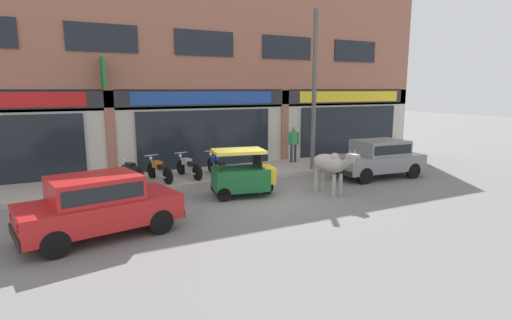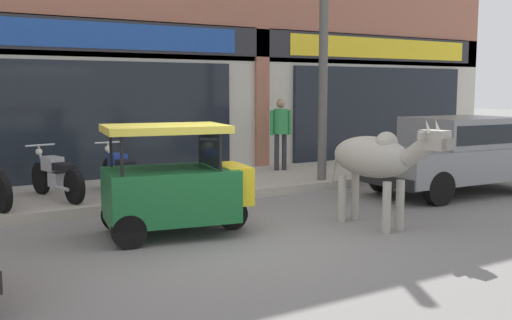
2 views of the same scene
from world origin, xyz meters
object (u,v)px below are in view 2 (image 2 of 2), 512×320
Objects in this scene: car_1 at (458,151)px; cow at (376,158)px; auto_rickshaw at (175,187)px; pedestrian at (281,127)px; motorcycle_2 at (56,176)px; utility_pole at (324,21)px; motorcycle_3 at (120,172)px.

cow is at bearing -159.05° from car_1.
cow is 1.02× the size of auto_rickshaw.
pedestrian is (1.56, 4.75, 0.14)m from cow.
cow is 1.20× the size of motorcycle_2.
pedestrian is 2.72m from utility_pole.
pedestrian is at bearing 14.23° from motorcycle_3.
pedestrian reaches higher than cow.
car_1 is at bearing -46.11° from utility_pole.
car_1 is at bearing -22.95° from motorcycle_3.
car_1 is at bearing 20.95° from cow.
car_1 is 6.31m from motorcycle_3.
auto_rickshaw is at bearing -70.90° from motorcycle_2.
motorcycle_2 is at bearing 109.10° from auto_rickshaw.
car_1 is (3.27, 1.25, -0.19)m from cow.
pedestrian is 0.25× the size of utility_pole.
utility_pole reaches higher than car_1.
cow is 4.51m from motorcycle_3.
pedestrian is at bearing 116.04° from car_1.
motorcycle_3 is at bearing 157.05° from car_1.
car_1 is 2.30× the size of pedestrian.
car_1 reaches higher than motorcycle_3.
pedestrian is (5.15, 0.91, 0.60)m from motorcycle_2.
car_1 is at bearing 1.29° from auto_rickshaw.
car_1 is 5.92m from auto_rickshaw.
motorcycle_2 is 0.99× the size of motorcycle_3.
motorcycle_2 is 5.82m from utility_pole.
motorcycle_3 is (-2.54, 3.71, -0.45)m from cow.
cow is at bearing -46.88° from motorcycle_2.
cow reaches higher than auto_rickshaw.
pedestrian is (4.09, 1.04, 0.60)m from motorcycle_3.
car_1 is 1.75× the size of auto_rickshaw.
motorcycle_2 is 0.28× the size of utility_pole.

